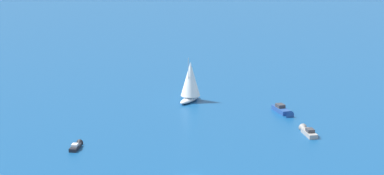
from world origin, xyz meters
name	(u,v)px	position (x,y,z in m)	size (l,w,h in m)	color
motorboat_far_port	(283,111)	(-36.86, 44.69, 0.78)	(10.14, 3.39, 2.89)	#23478C
sailboat_far_stbd	(190,81)	(-59.84, 25.44, 6.30)	(9.03, 10.24, 13.81)	white
motorboat_offshore	(308,132)	(-16.93, 40.60, 0.69)	(9.16, 4.17, 2.58)	#9E9993
motorboat_ahead	(76,146)	(-30.15, -18.54, 0.53)	(6.69, 5.09, 1.97)	black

